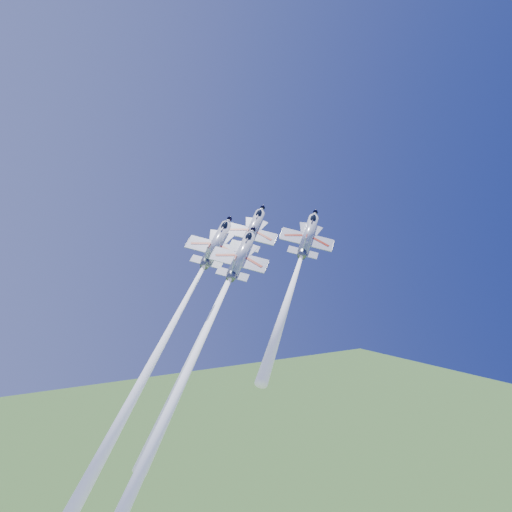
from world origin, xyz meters
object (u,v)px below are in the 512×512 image
jet_lead (221,296)px  jet_left (169,331)px  jet_right (295,275)px  jet_slot (196,352)px

jet_lead → jet_left: 12.05m
jet_left → jet_right: jet_right is taller
jet_left → jet_right: size_ratio=1.56×
jet_lead → jet_slot: bearing=-90.7°
jet_right → jet_lead: bearing=179.2°
jet_lead → jet_left: (-10.55, -4.47, -3.75)m
jet_lead → jet_right: (8.62, -7.34, 3.32)m
jet_right → jet_slot: size_ratio=0.65×
jet_left → jet_slot: bearing=-47.8°
jet_lead → jet_slot: jet_lead is taller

